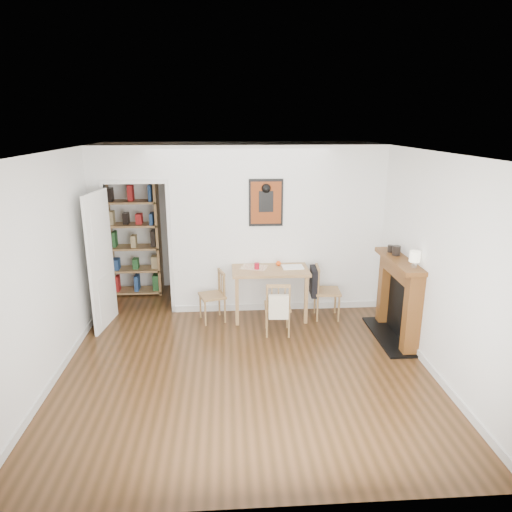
{
  "coord_description": "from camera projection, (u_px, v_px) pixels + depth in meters",
  "views": [
    {
      "loc": [
        -0.2,
        -5.48,
        2.93
      ],
      "look_at": [
        0.2,
        0.6,
        1.13
      ],
      "focal_mm": 32.0,
      "sensor_mm": 36.0,
      "label": 1
    }
  ],
  "objects": [
    {
      "name": "placemat",
      "position": [
        254.0,
        267.0,
        6.97
      ],
      "size": [
        0.46,
        0.39,
        0.0
      ],
      "primitive_type": "cube",
      "rotation": [
        0.0,
        0.0,
        -0.3
      ],
      "color": "beige",
      "rests_on": "dining_table"
    },
    {
      "name": "orange_fruit",
      "position": [
        278.0,
        263.0,
        7.05
      ],
      "size": [
        0.07,
        0.07,
        0.07
      ],
      "primitive_type": "sphere",
      "color": "#FF4D0D",
      "rests_on": "dining_table"
    },
    {
      "name": "room_shell",
      "position": [
        246.0,
        232.0,
        7.01
      ],
      "size": [
        5.2,
        5.2,
        5.2
      ],
      "color": "silver",
      "rests_on": "ground"
    },
    {
      "name": "chair_right",
      "position": [
        326.0,
        291.0,
        6.99
      ],
      "size": [
        0.5,
        0.44,
        0.84
      ],
      "color": "olive",
      "rests_on": "ground"
    },
    {
      "name": "notebook",
      "position": [
        293.0,
        267.0,
        6.96
      ],
      "size": [
        0.33,
        0.24,
        0.02
      ],
      "primitive_type": "cube",
      "rotation": [
        0.0,
        0.0,
        0.03
      ],
      "color": "white",
      "rests_on": "dining_table"
    },
    {
      "name": "chair_front",
      "position": [
        278.0,
        307.0,
        6.46
      ],
      "size": [
        0.42,
        0.47,
        0.8
      ],
      "color": "olive",
      "rests_on": "ground"
    },
    {
      "name": "ceramic_jar_b",
      "position": [
        390.0,
        249.0,
        6.42
      ],
      "size": [
        0.08,
        0.08,
        0.1
      ],
      "primitive_type": "cylinder",
      "color": "black",
      "rests_on": "fireplace"
    },
    {
      "name": "chair_left",
      "position": [
        212.0,
        296.0,
        6.89
      ],
      "size": [
        0.49,
        0.49,
        0.79
      ],
      "color": "olive",
      "rests_on": "ground"
    },
    {
      "name": "mantel_lamp",
      "position": [
        415.0,
        257.0,
        5.72
      ],
      "size": [
        0.14,
        0.14,
        0.22
      ],
      "color": "silver",
      "rests_on": "fireplace"
    },
    {
      "name": "fireplace",
      "position": [
        399.0,
        296.0,
        6.29
      ],
      "size": [
        0.45,
        1.25,
        1.16
      ],
      "color": "brown",
      "rests_on": "ground"
    },
    {
      "name": "ground",
      "position": [
        244.0,
        350.0,
        6.09
      ],
      "size": [
        5.2,
        5.2,
        0.0
      ],
      "primitive_type": "plane",
      "color": "#50311A",
      "rests_on": "ground"
    },
    {
      "name": "red_glass",
      "position": [
        257.0,
        266.0,
        6.86
      ],
      "size": [
        0.08,
        0.08,
        0.1
      ],
      "primitive_type": "cylinder",
      "color": "maroon",
      "rests_on": "dining_table"
    },
    {
      "name": "bookshelf",
      "position": [
        134.0,
        236.0,
        7.83
      ],
      "size": [
        0.88,
        0.35,
        2.1
      ],
      "color": "#AB844F",
      "rests_on": "ground"
    },
    {
      "name": "ceramic_jar_a",
      "position": [
        396.0,
        251.0,
        6.26
      ],
      "size": [
        0.11,
        0.11,
        0.13
      ],
      "primitive_type": "cylinder",
      "color": "black",
      "rests_on": "fireplace"
    },
    {
      "name": "dining_table",
      "position": [
        270.0,
        274.0,
        6.97
      ],
      "size": [
        1.16,
        0.74,
        0.79
      ],
      "color": "#AB844F",
      "rests_on": "ground"
    }
  ]
}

